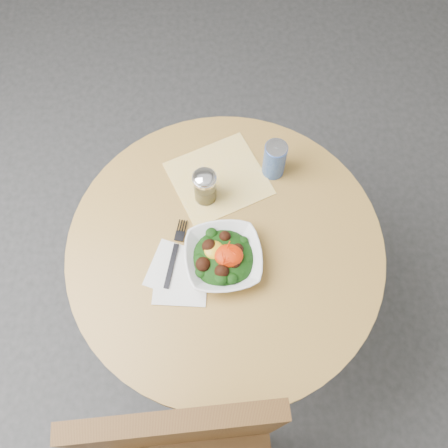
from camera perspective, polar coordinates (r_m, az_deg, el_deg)
name	(u,v)px	position (r m, az deg, el deg)	size (l,w,h in m)	color
ground	(225,315)	(2.12, 0.10, -10.37)	(6.00, 6.00, 0.00)	#2D2E30
table	(225,270)	(1.59, 0.13, -5.27)	(0.90, 0.90, 0.75)	black
cloth_napkin	(219,178)	(1.50, -0.63, 5.23)	(0.27, 0.24, 0.00)	#F0AC0C
paper_napkins	(179,275)	(1.38, -5.22, -5.78)	(0.19, 0.21, 0.00)	silver
salad_bowl	(223,258)	(1.36, -0.08, -3.86)	(0.23, 0.23, 0.08)	white
fork	(175,251)	(1.40, -5.57, -3.06)	(0.07, 0.21, 0.00)	black
spice_shaker	(205,187)	(1.42, -2.19, 4.30)	(0.07, 0.07, 0.12)	silver
beverage_can	(275,159)	(1.47, 5.80, 7.36)	(0.07, 0.07, 0.13)	navy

